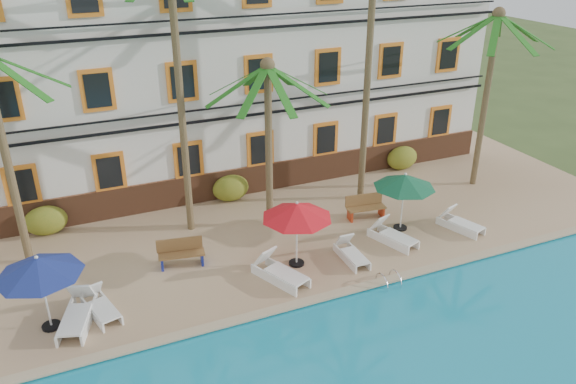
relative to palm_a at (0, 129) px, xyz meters
name	(u,v)px	position (x,y,z in m)	size (l,w,h in m)	color
ground	(296,292)	(7.60, -4.83, -4.93)	(100.00, 100.00, 0.00)	#384C23
pool_deck	(243,220)	(7.60, 0.17, -4.80)	(30.00, 12.00, 0.25)	tan
pool_coping	(309,301)	(7.60, -5.73, -4.65)	(30.00, 0.35, 0.06)	tan
hotel_building	(200,59)	(7.60, 5.15, 0.45)	(25.40, 6.44, 10.22)	silver
palm_a	(0,129)	(0.00, 0.00, 0.00)	(4.39, 4.39, 7.20)	brown
palm_b	(177,64)	(5.54, 0.10, 1.44)	(4.39, 4.39, 9.73)	brown
palm_c	(268,119)	(8.35, -0.74, -0.56)	(4.39, 4.39, 6.25)	brown
palm_d	(370,38)	(12.64, -0.11, 1.79)	(4.39, 4.39, 10.35)	brown
palm_e	(489,74)	(17.86, -0.85, 0.12)	(4.39, 4.39, 7.40)	brown
shrub_left	(46,221)	(0.65, 1.77, -4.13)	(1.50, 0.90, 1.10)	#205217
shrub_mid	(231,188)	(7.65, 1.77, -4.13)	(1.50, 0.90, 1.10)	#205217
shrub_right	(402,158)	(15.90, 1.77, -4.13)	(1.50, 0.90, 1.10)	#205217
umbrella_blue	(38,267)	(0.49, -3.91, -2.69)	(2.33, 2.33, 2.33)	black
umbrella_red	(297,211)	(8.12, -3.69, -2.70)	(2.32, 2.32, 2.32)	black
umbrella_green	(405,181)	(12.66, -3.01, -2.76)	(2.25, 2.25, 2.26)	black
lounger_a	(77,314)	(1.21, -4.01, -4.37)	(1.30, 2.14, 0.95)	white
lounger_b	(100,306)	(1.85, -3.85, -4.41)	(1.03, 1.81, 0.81)	white
lounger_c	(279,271)	(7.25, -4.30, -4.37)	(1.43, 2.10, 0.94)	white
lounger_d	(351,253)	(9.92, -4.17, -4.42)	(0.62, 1.65, 0.77)	white
lounger_e	(392,235)	(11.82, -3.72, -4.39)	(1.21, 1.96, 0.87)	white
lounger_f	(460,223)	(14.64, -3.91, -4.41)	(1.13, 1.84, 0.82)	white
bench_left	(181,252)	(4.64, -2.19, -4.21)	(1.56, 0.73, 0.93)	olive
bench_right	(365,206)	(11.92, -1.69, -4.21)	(1.55, 0.67, 0.93)	olive
pool_ladder	(388,283)	(10.34, -5.83, -4.68)	(0.54, 0.74, 0.74)	silver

